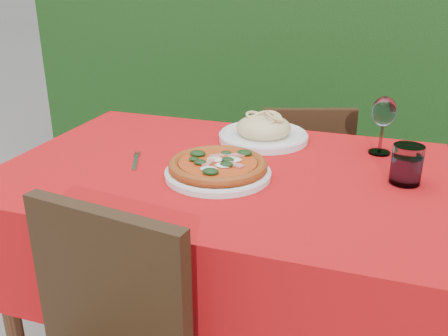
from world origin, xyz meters
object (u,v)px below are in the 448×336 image
(pizza_plate, at_px, (218,168))
(wine_glass, at_px, (384,114))
(water_glass, at_px, (406,166))
(chair_far, at_px, (302,182))
(pasta_plate, at_px, (264,131))
(fork, at_px, (135,162))

(pizza_plate, distance_m, wine_glass, 0.54)
(water_glass, bearing_deg, pizza_plate, -166.49)
(water_glass, bearing_deg, chair_far, 121.95)
(chair_far, relative_size, pasta_plate, 2.66)
(pizza_plate, xyz_separation_m, water_glass, (0.49, 0.12, 0.02))
(wine_glass, xyz_separation_m, fork, (-0.68, -0.32, -0.12))
(pasta_plate, bearing_deg, water_glass, -26.65)
(wine_glass, bearing_deg, water_glass, -70.96)
(chair_far, bearing_deg, fork, 42.15)
(pizza_plate, xyz_separation_m, wine_glass, (0.41, 0.34, 0.10))
(pasta_plate, distance_m, wine_glass, 0.39)
(chair_far, xyz_separation_m, wine_glass, (0.30, -0.38, 0.42))
(water_glass, distance_m, wine_glass, 0.24)
(pizza_plate, xyz_separation_m, fork, (-0.26, 0.01, -0.02))
(water_glass, relative_size, fork, 0.65)
(water_glass, xyz_separation_m, fork, (-0.75, -0.10, -0.05))
(fork, bearing_deg, pasta_plate, 23.36)
(water_glass, xyz_separation_m, wine_glass, (-0.08, 0.22, 0.08))
(chair_far, relative_size, pizza_plate, 2.38)
(pizza_plate, bearing_deg, pasta_plate, 83.34)
(pasta_plate, height_order, fork, pasta_plate)
(chair_far, distance_m, wine_glass, 0.64)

